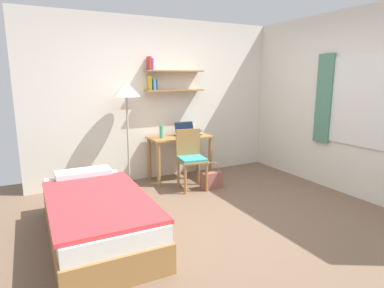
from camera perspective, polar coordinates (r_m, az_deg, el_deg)
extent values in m
plane|color=brown|center=(4.02, 6.56, -12.96)|extent=(5.28, 5.28, 0.00)
cube|color=silver|center=(5.47, -4.99, 7.71)|extent=(4.40, 0.05, 2.60)
cube|color=#9E703D|center=(5.39, -3.10, 9.39)|extent=(0.98, 0.22, 0.02)
cube|color=gold|center=(5.26, -7.45, 10.61)|extent=(0.03, 0.14, 0.22)
cube|color=#3384C6|center=(5.26, -6.87, 10.33)|extent=(0.04, 0.17, 0.17)
cube|color=#333338|center=(5.29, -6.50, 10.30)|extent=(0.02, 0.15, 0.16)
cube|color=#9E703D|center=(5.39, -3.13, 12.67)|extent=(0.98, 0.22, 0.02)
cube|color=#D13D38|center=(5.25, -7.54, 13.87)|extent=(0.02, 0.17, 0.21)
cube|color=purple|center=(5.26, -7.18, 13.73)|extent=(0.02, 0.17, 0.18)
cube|color=silver|center=(5.09, 26.41, 6.27)|extent=(0.05, 4.40, 2.60)
cube|color=silver|center=(4.99, 27.22, 6.69)|extent=(0.02, 0.92, 1.23)
cube|color=white|center=(5.00, 27.28, 6.69)|extent=(0.01, 0.86, 1.17)
cube|color=#4C7F66|center=(5.32, 22.10, 7.35)|extent=(0.03, 0.28, 1.33)
cube|color=#9E703D|center=(3.67, -16.23, -13.44)|extent=(0.93, 1.97, 0.28)
cube|color=silver|center=(3.59, -16.43, -10.25)|extent=(0.90, 1.91, 0.16)
cube|color=#DB383D|center=(3.44, -16.15, -9.38)|extent=(0.95, 1.62, 0.04)
cube|color=white|center=(4.27, -18.49, -5.02)|extent=(0.65, 0.28, 0.10)
cube|color=#9E703D|center=(5.30, -2.18, 1.23)|extent=(1.01, 0.52, 0.03)
cylinder|color=#9E703D|center=(5.02, -5.85, -3.68)|extent=(0.06, 0.06, 0.70)
cylinder|color=#9E703D|center=(5.40, 3.19, -2.54)|extent=(0.06, 0.06, 0.70)
cylinder|color=#9E703D|center=(5.40, -7.48, -2.62)|extent=(0.06, 0.06, 0.70)
cylinder|color=#9E703D|center=(5.76, 1.08, -1.63)|extent=(0.06, 0.06, 0.70)
cube|color=#9E703D|center=(4.86, 0.03, -2.91)|extent=(0.45, 0.46, 0.03)
cube|color=teal|center=(4.86, 0.03, -2.57)|extent=(0.42, 0.42, 0.04)
cube|color=#9E703D|center=(4.98, -0.70, 0.36)|extent=(0.38, 0.08, 0.40)
cylinder|color=#9E703D|center=(4.72, -1.18, -6.28)|extent=(0.04, 0.04, 0.44)
cylinder|color=#9E703D|center=(4.83, 2.59, -5.86)|extent=(0.04, 0.04, 0.44)
cylinder|color=#9E703D|center=(5.03, -2.43, -5.15)|extent=(0.04, 0.04, 0.44)
cylinder|color=#9E703D|center=(5.14, 1.13, -4.79)|extent=(0.04, 0.04, 0.44)
cylinder|color=#B2A893|center=(5.18, -10.84, -7.25)|extent=(0.24, 0.24, 0.02)
cylinder|color=#B2A893|center=(5.00, -11.14, 0.33)|extent=(0.03, 0.03, 1.37)
cone|color=silver|center=(4.91, -11.50, 9.45)|extent=(0.41, 0.41, 0.22)
cube|color=black|center=(5.33, -1.00, 1.52)|extent=(0.34, 0.23, 0.01)
cube|color=black|center=(5.38, -1.36, 2.78)|extent=(0.33, 0.08, 0.21)
cube|color=black|center=(5.37, -1.34, 2.75)|extent=(0.30, 0.07, 0.17)
cylinder|color=#42A87F|center=(5.14, -5.39, 2.18)|extent=(0.06, 0.06, 0.20)
cube|color=#3384C6|center=(5.49, 0.62, 1.86)|extent=(0.19, 0.22, 0.02)
cube|color=silver|center=(5.47, 0.71, 2.03)|extent=(0.15, 0.24, 0.02)
cube|color=gold|center=(5.49, 0.72, 2.27)|extent=(0.16, 0.24, 0.02)
cube|color=#3384C6|center=(5.47, 0.63, 2.49)|extent=(0.17, 0.25, 0.03)
cube|color=#99564C|center=(5.00, 3.51, -6.38)|extent=(0.33, 0.13, 0.25)
torus|color=#99564C|center=(4.95, 3.54, -4.45)|extent=(0.23, 0.02, 0.23)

